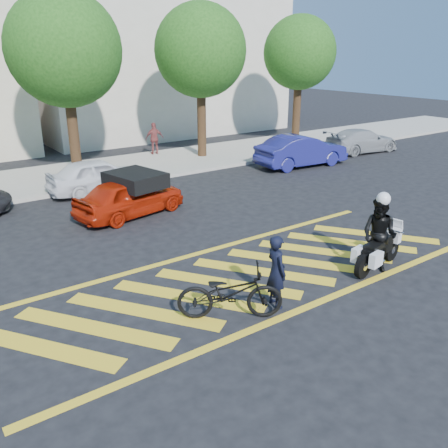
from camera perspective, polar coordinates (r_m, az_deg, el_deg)
ground at (r=11.71m, az=2.78°, el=-6.38°), size 90.00×90.00×0.00m
sidewalk at (r=21.83m, az=-17.15°, el=5.63°), size 60.00×5.00×0.15m
crosswalk at (r=11.68m, az=2.63°, el=-6.41°), size 12.33×4.00×0.01m
building_right at (r=33.06m, az=-8.00°, el=20.49°), size 16.00×8.00×11.00m
tree_center at (r=21.31m, az=-18.32°, el=18.89°), size 4.60×4.60×7.56m
tree_right at (r=24.15m, az=-2.65°, el=19.74°), size 4.40×4.40×7.41m
tree_far_right at (r=28.22m, az=9.17°, el=19.38°), size 4.00×4.00×7.10m
officer_bike at (r=10.17m, az=6.30°, el=-5.69°), size 0.49×0.65×1.63m
bicycle at (r=9.78m, az=0.72°, el=-8.29°), size 2.22×1.81×1.14m
police_motorcycle at (r=12.50m, az=18.01°, el=-3.12°), size 2.05×0.78×0.91m
officer_moto at (r=12.33m, az=18.17°, el=-1.23°), size 0.85×1.02×1.88m
red_convertible at (r=16.08m, az=-11.24°, el=3.25°), size 4.06×2.29×1.30m
parked_mid_right at (r=19.09m, az=-14.83°, el=5.68°), size 3.92×1.61×1.33m
parked_right at (r=23.00m, az=9.31°, el=8.69°), size 4.65×1.98×1.49m
parked_far_right at (r=27.05m, az=16.24°, el=9.61°), size 4.48×2.19×1.25m
pedestrian_right at (r=25.01m, az=-8.36°, el=10.15°), size 1.01×0.58×1.62m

